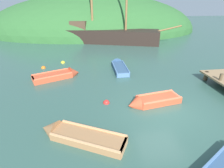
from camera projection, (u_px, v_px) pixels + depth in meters
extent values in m
plane|color=#33564C|center=(163.00, 110.00, 9.55)|extent=(120.00, 120.00, 0.00)
cylinder|color=brown|center=(205.00, 80.00, 13.20)|extent=(0.28, 0.28, 1.24)
cylinder|color=brown|center=(221.00, 77.00, 11.46)|extent=(0.20, 0.20, 0.45)
ellipsoid|color=#2D602D|center=(95.00, 30.00, 35.65)|extent=(39.01, 25.52, 13.24)
cube|color=black|center=(108.00, 39.00, 24.86)|extent=(14.11, 7.32, 2.53)
cube|color=#997A51|center=(107.00, 30.00, 24.34)|extent=(13.51, 6.90, 0.10)
cylinder|color=olive|center=(169.00, 29.00, 22.99)|extent=(2.87, 1.09, 0.97)
cube|color=#4C3828|center=(80.00, 25.00, 24.67)|extent=(2.80, 2.86, 1.10)
cube|color=#C64C2D|center=(52.00, 77.00, 13.29)|extent=(2.97, 2.10, 0.51)
cone|color=#C64C2D|center=(75.00, 73.00, 14.11)|extent=(1.04, 1.23, 1.05)
cube|color=#FF6E48|center=(33.00, 80.00, 12.63)|extent=(0.50, 0.96, 0.35)
cube|color=#FF6E48|center=(59.00, 74.00, 13.44)|extent=(0.57, 1.00, 0.05)
cube|color=#FF6E48|center=(45.00, 76.00, 12.98)|extent=(0.57, 1.00, 0.05)
cube|color=#FF6E48|center=(54.00, 76.00, 12.78)|extent=(2.52, 1.14, 0.07)
cube|color=#FF6E48|center=(50.00, 72.00, 13.56)|extent=(2.52, 1.14, 0.07)
cube|color=#4F75A1|center=(209.00, 163.00, 6.07)|extent=(2.66, 1.56, 0.07)
cube|color=#9E7047|center=(89.00, 139.00, 7.41)|extent=(3.20, 2.33, 0.42)
cone|color=#9E7047|center=(50.00, 129.00, 7.99)|extent=(1.11, 1.19, 0.95)
cube|color=tan|center=(124.00, 147.00, 6.92)|extent=(0.53, 0.85, 0.29)
cube|color=tan|center=(77.00, 134.00, 7.51)|extent=(0.59, 0.90, 0.05)
cube|color=tan|center=(101.00, 140.00, 7.18)|extent=(0.59, 0.90, 0.05)
cube|color=tan|center=(93.00, 128.00, 7.70)|extent=(2.72, 1.48, 0.07)
cube|color=tan|center=(83.00, 142.00, 6.91)|extent=(2.72, 1.48, 0.07)
cube|color=#335175|center=(120.00, 69.00, 14.87)|extent=(1.06, 3.05, 0.48)
cone|color=#335175|center=(116.00, 62.00, 16.57)|extent=(0.99, 0.75, 0.98)
cube|color=#4F75A1|center=(123.00, 75.00, 13.52)|extent=(0.93, 0.13, 0.33)
cube|color=#4F75A1|center=(119.00, 65.00, 15.27)|extent=(0.95, 0.19, 0.05)
cube|color=#4F75A1|center=(121.00, 70.00, 14.32)|extent=(0.95, 0.19, 0.05)
cube|color=#4F75A1|center=(126.00, 66.00, 14.82)|extent=(0.11, 2.98, 0.07)
cube|color=#4F75A1|center=(114.00, 67.00, 14.70)|extent=(0.11, 2.98, 0.07)
cube|color=#C64C2D|center=(158.00, 101.00, 10.23)|extent=(2.57, 1.40, 0.47)
cone|color=#C64C2D|center=(134.00, 105.00, 9.80)|extent=(0.78, 1.04, 0.95)
cube|color=#FF6E48|center=(176.00, 97.00, 10.53)|extent=(0.27, 0.91, 0.33)
cube|color=#FF6E48|center=(152.00, 99.00, 10.04)|extent=(0.33, 0.94, 0.05)
cube|color=#FF6E48|center=(165.00, 97.00, 10.28)|extent=(0.33, 0.94, 0.05)
cube|color=#FF6E48|center=(155.00, 93.00, 10.52)|extent=(2.37, 0.49, 0.07)
cube|color=#FF6E48|center=(163.00, 101.00, 9.73)|extent=(2.37, 0.49, 0.07)
sphere|color=yellow|center=(63.00, 63.00, 16.82)|extent=(0.38, 0.38, 0.38)
sphere|color=red|center=(106.00, 103.00, 10.22)|extent=(0.38, 0.38, 0.38)
sphere|color=orange|center=(44.00, 68.00, 15.50)|extent=(0.38, 0.38, 0.38)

